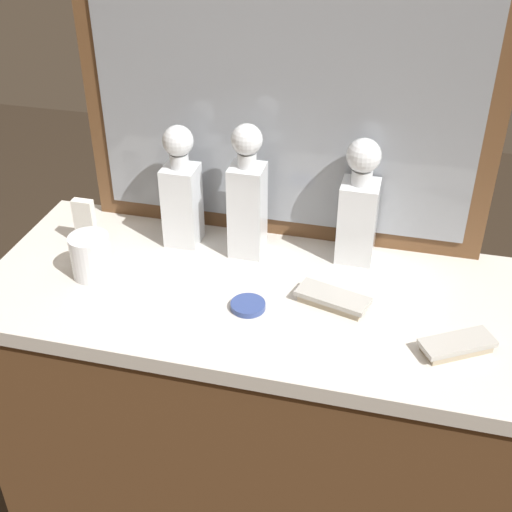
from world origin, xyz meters
name	(u,v)px	position (x,y,z in m)	size (l,w,h in m)	color
dresser	(256,447)	(0.00, 0.00, 0.47)	(1.12, 0.49, 0.94)	brown
dresser_mirror	(284,58)	(0.00, 0.23, 1.34)	(0.88, 0.03, 0.80)	brown
crystal_decanter_right	(182,198)	(-0.20, 0.14, 1.05)	(0.07, 0.07, 0.27)	white
crystal_decanter_center	(358,213)	(0.18, 0.17, 1.05)	(0.08, 0.08, 0.27)	white
crystal_decanter_front	(247,204)	(-0.05, 0.13, 1.05)	(0.07, 0.07, 0.29)	white
crystal_tumbler_left	(91,258)	(-0.34, -0.03, 0.98)	(0.08, 0.08, 0.09)	white
silver_brush_far_left	(457,346)	(0.39, -0.09, 0.95)	(0.14, 0.11, 0.02)	#B7A88C
silver_brush_front	(333,299)	(0.16, -0.01, 0.95)	(0.15, 0.09, 0.02)	#B7A88C
porcelain_dish	(247,305)	(0.00, -0.06, 0.94)	(0.07, 0.07, 0.01)	#33478C
napkin_holder	(86,226)	(-0.40, 0.08, 0.98)	(0.05, 0.05, 0.11)	black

